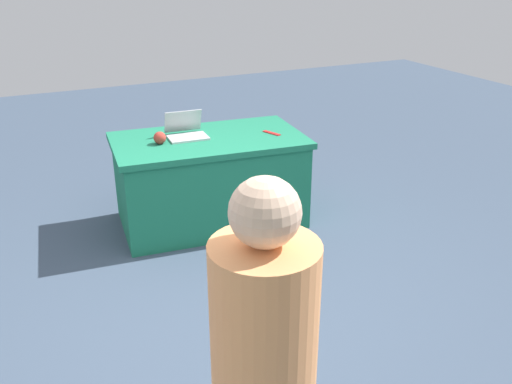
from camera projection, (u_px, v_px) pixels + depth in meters
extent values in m
plane|color=#3D4C60|center=(231.00, 325.00, 3.52)|extent=(14.40, 14.40, 0.00)
cube|color=#1E7A56|center=(209.00, 140.00, 4.61)|extent=(1.65, 1.04, 0.05)
cube|color=#1E7A56|center=(210.00, 183.00, 4.76)|extent=(1.59, 1.00, 0.72)
cylinder|color=#F49E60|center=(264.00, 333.00, 1.73)|extent=(0.48, 0.48, 0.62)
sphere|color=beige|center=(265.00, 212.00, 1.56)|extent=(0.21, 0.21, 0.21)
cube|color=silver|center=(188.00, 137.00, 4.58)|extent=(0.33, 0.24, 0.02)
cube|color=#B7B7BC|center=(183.00, 121.00, 4.66)|extent=(0.32, 0.09, 0.19)
sphere|color=#B2382D|center=(160.00, 138.00, 4.43)|extent=(0.10, 0.10, 0.10)
cube|color=red|center=(272.00, 133.00, 4.71)|extent=(0.10, 0.18, 0.01)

